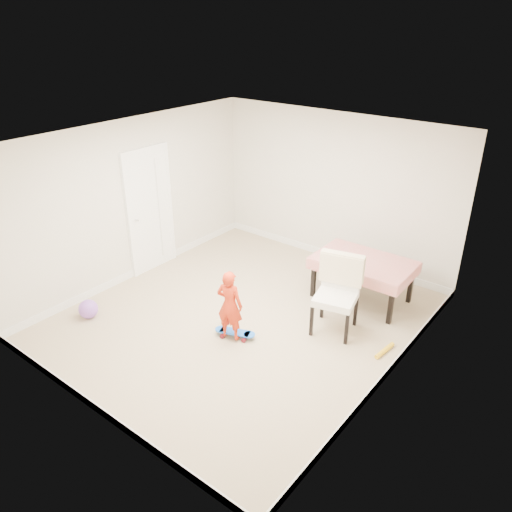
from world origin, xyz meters
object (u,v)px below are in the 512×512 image
Objects in this scene: skateboard at (235,334)px; child at (230,307)px; balloon at (88,309)px; dining_table at (362,280)px; dining_chair at (336,296)px.

child is (-0.02, -0.07, 0.46)m from skateboard.
child reaches higher than skateboard.
child is at bearing 23.73° from balloon.
dining_table is 2.18m from skateboard.
dining_chair is 1.09× the size of child.
balloon is at bearing -135.54° from dining_table.
balloon is (-2.88, -2.91, -0.20)m from dining_table.
dining_table is at bearing 45.27° from balloon.
skateboard is at bearing -115.07° from dining_table.
dining_table is 5.19× the size of balloon.
skateboard is (-0.89, -1.97, -0.30)m from dining_table.
child is at bearing -147.45° from dining_chair.
balloon reaches higher than skateboard.
dining_chair is at bearing -147.68° from child.
balloon is at bearing -160.98° from dining_chair.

